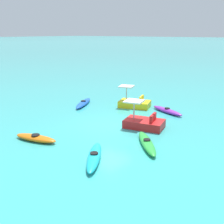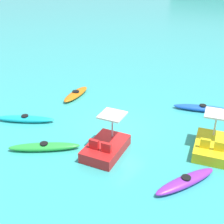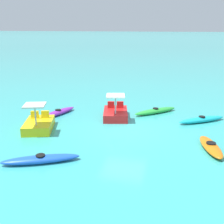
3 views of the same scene
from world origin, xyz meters
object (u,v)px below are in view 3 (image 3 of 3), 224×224
at_px(kayak_green, 155,111).
at_px(kayak_cyan, 202,120).
at_px(pedal_boat_yellow, 39,124).
at_px(kayak_purple, 58,112).
at_px(kayak_orange, 211,147).
at_px(pedal_boat_red, 115,113).
at_px(kayak_blue, 41,159).

distance_m(kayak_green, kayak_cyan, 3.15).
relative_size(kayak_cyan, pedal_boat_yellow, 1.09).
relative_size(kayak_purple, kayak_orange, 1.11).
relative_size(kayak_cyan, pedal_boat_red, 1.11).
height_order(kayak_purple, pedal_boat_red, pedal_boat_red).
bearing_deg(kayak_cyan, pedal_boat_yellow, 21.94).
xyz_separation_m(kayak_purple, kayak_orange, (-9.41, 3.29, 0.00)).
bearing_deg(kayak_blue, kayak_purple, -71.47).
bearing_deg(kayak_purple, kayak_orange, 160.75).
relative_size(kayak_green, kayak_blue, 0.86).
distance_m(kayak_green, kayak_orange, 6.11).
distance_m(kayak_green, pedal_boat_red, 2.90).
xyz_separation_m(kayak_purple, pedal_boat_red, (-3.86, -0.31, 0.17)).
relative_size(kayak_green, pedal_boat_red, 1.05).
bearing_deg(kayak_orange, kayak_cyan, -87.10).
distance_m(kayak_orange, pedal_boat_yellow, 9.29).
bearing_deg(pedal_boat_yellow, kayak_blue, 119.28).
xyz_separation_m(kayak_purple, pedal_boat_yellow, (-0.12, 2.83, 0.17)).
distance_m(kayak_green, pedal_boat_yellow, 7.77).
xyz_separation_m(kayak_green, pedal_boat_yellow, (6.13, 4.77, 0.17)).
height_order(kayak_blue, pedal_boat_yellow, pedal_boat_yellow).
distance_m(kayak_blue, pedal_boat_red, 7.01).
height_order(kayak_cyan, pedal_boat_red, pedal_boat_red).
relative_size(kayak_orange, pedal_boat_red, 1.01).
bearing_deg(kayak_purple, kayak_blue, 108.53).
relative_size(kayak_purple, pedal_boat_red, 1.12).
bearing_deg(pedal_boat_red, kayak_purple, 4.58).
height_order(kayak_cyan, kayak_orange, same).
relative_size(kayak_purple, pedal_boat_yellow, 1.09).
bearing_deg(kayak_purple, kayak_green, -162.74).
distance_m(kayak_cyan, kayak_orange, 4.11).
bearing_deg(kayak_orange, kayak_blue, 23.95).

